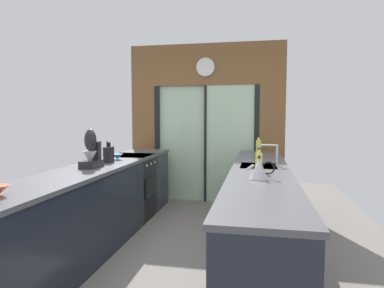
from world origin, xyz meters
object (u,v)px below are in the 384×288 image
(oven_range, at_px, (132,187))
(soap_bottle_far, at_px, (258,148))
(knife_block, at_px, (109,154))
(kettle, at_px, (259,169))
(stand_mixer, at_px, (91,153))
(mixing_bowl_far, at_px, (117,157))
(soap_bottle_near, at_px, (259,162))

(oven_range, bearing_deg, soap_bottle_far, 2.95)
(knife_block, bearing_deg, kettle, -22.51)
(knife_block, bearing_deg, stand_mixer, -90.00)
(mixing_bowl_far, height_order, kettle, kettle)
(oven_range, distance_m, soap_bottle_near, 2.22)
(knife_block, distance_m, stand_mixer, 0.43)
(mixing_bowl_far, relative_size, soap_bottle_near, 0.58)
(knife_block, bearing_deg, mixing_bowl_far, 89.99)
(stand_mixer, relative_size, soap_bottle_near, 1.72)
(soap_bottle_near, bearing_deg, knife_block, 167.64)
(stand_mixer, height_order, soap_bottle_far, stand_mixer)
(knife_block, bearing_deg, oven_range, 91.36)
(soap_bottle_near, xyz_separation_m, soap_bottle_far, (0.00, 1.26, 0.02))
(kettle, bearing_deg, soap_bottle_near, 90.35)
(kettle, xyz_separation_m, soap_bottle_near, (-0.00, 0.35, 0.01))
(soap_bottle_far, bearing_deg, kettle, -89.92)
(knife_block, relative_size, soap_bottle_far, 0.91)
(oven_range, relative_size, kettle, 3.61)
(knife_block, distance_m, soap_bottle_near, 1.82)
(oven_range, xyz_separation_m, soap_bottle_near, (1.80, -1.16, 0.57))
(oven_range, xyz_separation_m, mixing_bowl_far, (0.02, -0.52, 0.50))
(oven_range, relative_size, knife_block, 3.56)
(oven_range, bearing_deg, knife_block, -88.64)
(mixing_bowl_far, bearing_deg, knife_block, -90.01)
(stand_mixer, height_order, kettle, stand_mixer)
(kettle, height_order, soap_bottle_near, soap_bottle_near)
(knife_block, xyz_separation_m, stand_mixer, (0.00, -0.43, 0.06))
(mixing_bowl_far, xyz_separation_m, kettle, (1.78, -0.99, 0.05))
(oven_range, relative_size, soap_bottle_far, 3.23)
(oven_range, height_order, soap_bottle_far, soap_bottle_far)
(stand_mixer, xyz_separation_m, kettle, (1.78, -0.31, -0.07))
(mixing_bowl_far, xyz_separation_m, stand_mixer, (0.00, -0.68, 0.12))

